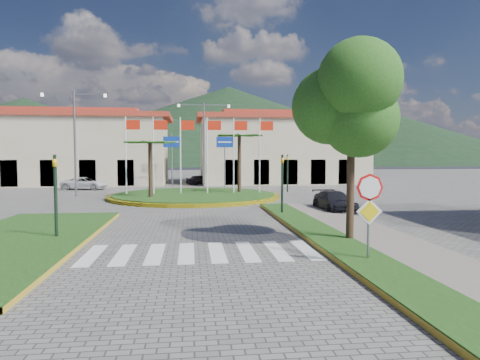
{
  "coord_description": "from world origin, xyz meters",
  "views": [
    {
      "loc": [
        -0.24,
        -9.85,
        3.19
      ],
      "look_at": [
        1.82,
        8.0,
        2.13
      ],
      "focal_mm": 32.0,
      "sensor_mm": 36.0,
      "label": 1
    }
  ],
  "objects": [
    {
      "name": "hill_near_back",
      "position": [
        -10.0,
        130.0,
        8.0
      ],
      "size": [
        110.0,
        110.0,
        16.0
      ],
      "primitive_type": "cone",
      "color": "black",
      "rests_on": "ground"
    },
    {
      "name": "white_van",
      "position": [
        -9.91,
        30.57,
        0.57
      ],
      "size": [
        4.29,
        2.43,
        1.13
      ],
      "primitive_type": "imported",
      "rotation": [
        0.0,
        0.0,
        1.43
      ],
      "color": "silver",
      "rests_on": "ground"
    },
    {
      "name": "ground",
      "position": [
        0.0,
        0.0,
        0.0
      ],
      "size": [
        160.0,
        160.0,
        0.0
      ],
      "primitive_type": "plane",
      "color": "#5F5C5A",
      "rests_on": "ground"
    },
    {
      "name": "roundabout_island",
      "position": [
        0.0,
        22.0,
        0.17
      ],
      "size": [
        12.7,
        12.7,
        6.0
      ],
      "color": "yellow",
      "rests_on": "ground"
    },
    {
      "name": "hill_far_east",
      "position": [
        70.0,
        135.0,
        9.0
      ],
      "size": [
        120.0,
        120.0,
        18.0
      ],
      "primitive_type": "cone",
      "color": "black",
      "rests_on": "ground"
    },
    {
      "name": "deciduous_tree",
      "position": [
        5.5,
        5.0,
        5.18
      ],
      "size": [
        3.6,
        3.6,
        6.8
      ],
      "color": "black",
      "rests_on": "ground"
    },
    {
      "name": "car_dark_b",
      "position": [
        9.13,
        36.59,
        0.55
      ],
      "size": [
        3.51,
        2.23,
        1.09
      ],
      "primitive_type": "imported",
      "rotation": [
        0.0,
        0.0,
        1.93
      ],
      "color": "black",
      "rests_on": "ground"
    },
    {
      "name": "traffic_light_left",
      "position": [
        -5.2,
        6.5,
        1.94
      ],
      "size": [
        0.15,
        0.18,
        3.2
      ],
      "color": "black",
      "rests_on": "ground"
    },
    {
      "name": "street_lamp_centre",
      "position": [
        1.0,
        30.0,
        4.5
      ],
      "size": [
        4.8,
        0.16,
        8.0
      ],
      "color": "slate",
      "rests_on": "ground"
    },
    {
      "name": "car_side_right",
      "position": [
        7.79,
        13.29,
        0.57
      ],
      "size": [
        1.75,
        4.0,
        1.14
      ],
      "primitive_type": "imported",
      "rotation": [
        0.0,
        0.0,
        0.04
      ],
      "color": "black",
      "rests_on": "ground"
    },
    {
      "name": "hill_far_west",
      "position": [
        -55.0,
        140.0,
        11.0
      ],
      "size": [
        140.0,
        140.0,
        22.0
      ],
      "primitive_type": "cone",
      "color": "black",
      "rests_on": "ground"
    },
    {
      "name": "traffic_light_far",
      "position": [
        8.0,
        26.0,
        1.94
      ],
      "size": [
        0.18,
        0.15,
        3.2
      ],
      "color": "black",
      "rests_on": "ground"
    },
    {
      "name": "direction_sign_east",
      "position": [
        3.0,
        30.97,
        3.53
      ],
      "size": [
        1.6,
        0.14,
        5.2
      ],
      "color": "slate",
      "rests_on": "ground"
    },
    {
      "name": "crosswalk",
      "position": [
        0.0,
        4.0,
        0.01
      ],
      "size": [
        8.0,
        3.0,
        0.01
      ],
      "primitive_type": "cube",
      "color": "silver",
      "rests_on": "ground"
    },
    {
      "name": "building_right",
      "position": [
        10.0,
        38.0,
        3.9
      ],
      "size": [
        19.08,
        9.54,
        8.05
      ],
      "color": "#BDB18F",
      "rests_on": "ground"
    },
    {
      "name": "median_left",
      "position": [
        -6.5,
        6.0,
        0.09
      ],
      "size": [
        5.0,
        14.0,
        0.18
      ],
      "primitive_type": "cube",
      "color": "#1E4012",
      "rests_on": "ground"
    },
    {
      "name": "direction_sign_west",
      "position": [
        -2.0,
        30.97,
        3.53
      ],
      "size": [
        1.6,
        0.14,
        5.2
      ],
      "color": "slate",
      "rests_on": "ground"
    },
    {
      "name": "street_lamp_west",
      "position": [
        -9.0,
        24.0,
        4.5
      ],
      "size": [
        4.8,
        0.16,
        8.0
      ],
      "color": "slate",
      "rests_on": "ground"
    },
    {
      "name": "traffic_light_right",
      "position": [
        4.5,
        12.0,
        1.94
      ],
      "size": [
        0.15,
        0.18,
        3.2
      ],
      "color": "black",
      "rests_on": "ground"
    },
    {
      "name": "hill_far_mid",
      "position": [
        15.0,
        160.0,
        15.0
      ],
      "size": [
        180.0,
        180.0,
        30.0
      ],
      "primitive_type": "cone",
      "color": "black",
      "rests_on": "ground"
    },
    {
      "name": "verge_right",
      "position": [
        4.8,
        2.0,
        0.09
      ],
      "size": [
        1.6,
        28.0,
        0.18
      ],
      "primitive_type": "cube",
      "color": "#1E4012",
      "rests_on": "ground"
    },
    {
      "name": "stop_sign",
      "position": [
        4.9,
        1.96,
        1.79
      ],
      "size": [
        0.8,
        0.11,
        2.65
      ],
      "color": "slate",
      "rests_on": "ground"
    },
    {
      "name": "building_left",
      "position": [
        -14.0,
        38.0,
        3.9
      ],
      "size": [
        23.32,
        9.54,
        8.05
      ],
      "color": "#BDB18F",
      "rests_on": "ground"
    },
    {
      "name": "car_dark_a",
      "position": [
        0.83,
        35.57,
        0.54
      ],
      "size": [
        3.39,
        2.4,
        1.07
      ],
      "primitive_type": "imported",
      "rotation": [
        0.0,
        0.0,
        1.97
      ],
      "color": "black",
      "rests_on": "ground"
    },
    {
      "name": "sidewalk_right",
      "position": [
        6.0,
        2.0,
        0.07
      ],
      "size": [
        4.0,
        28.0,
        0.15
      ],
      "primitive_type": "cube",
      "color": "gray",
      "rests_on": "ground"
    }
  ]
}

